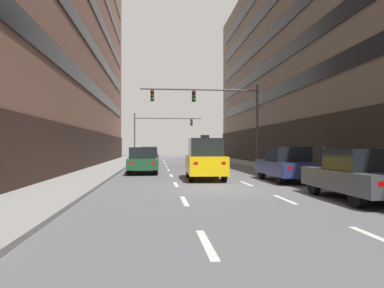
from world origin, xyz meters
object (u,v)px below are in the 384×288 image
Objects in this scene: car_driving_1 at (142,161)px; car_parked_2 at (287,164)px; car_parked_1 at (358,175)px; car_driving_2 at (149,157)px; car_driving_0 at (149,154)px; traffic_signal_0 at (217,107)px; traffic_signal_1 at (156,128)px; taxi_driving_3 at (205,159)px; pedestrian_0 at (324,159)px.

car_driving_1 is 9.53m from car_parked_2.
car_parked_1 is at bearing -90.00° from car_parked_2.
car_parked_1 reaches higher than car_driving_2.
car_parked_1 is (7.30, -29.50, -0.02)m from car_driving_0.
car_driving_0 is at bearing 113.01° from traffic_signal_0.
car_driving_0 is 17.22m from car_driving_1.
car_parked_2 is at bearing -72.54° from car_driving_0.
car_driving_2 is 13.44m from traffic_signal_1.
car_driving_0 is 7.38m from traffic_signal_1.
traffic_signal_1 is at bearing 103.75° from traffic_signal_0.
car_parked_1 is at bearing -58.90° from car_driving_1.
taxi_driving_3 reaches higher than car_driving_2.
car_driving_1 is 5.68m from taxi_driving_3.
car_driving_1 is 0.50× the size of traffic_signal_0.
car_driving_0 reaches higher than car_parked_1.
traffic_signal_1 is (-6.55, 29.73, 3.38)m from car_parked_2.
car_parked_1 is (3.92, -7.79, -0.26)m from taxi_driving_3.
traffic_signal_1 is (-6.55, 36.01, 3.40)m from car_parked_1.
traffic_signal_0 is (5.65, 4.15, 3.99)m from car_driving_1.
traffic_signal_0 is 10.20m from pedestrian_0.
traffic_signal_1 is at bearing 100.30° from car_parked_1.
car_parked_1 is (7.41, -12.28, -0.01)m from car_driving_1.
taxi_driving_3 is 9.66m from traffic_signal_0.
pedestrian_0 reaches higher than car_driving_2.
car_driving_0 is 1.01× the size of taxi_driving_3.
traffic_signal_0 reaches higher than car_driving_2.
car_driving_2 is 2.76× the size of pedestrian_0.
traffic_signal_0 is at bearing 36.31° from car_driving_1.
car_parked_2 is 3.47m from pedestrian_0.
traffic_signal_0 is at bearing 96.09° from car_parked_1.
car_parked_2 reaches higher than car_driving_2.
traffic_signal_0 is 5.99× the size of pedestrian_0.
taxi_driving_3 is at bearing -176.71° from pedestrian_0.
car_parked_1 is at bearing -72.66° from car_driving_2.
car_driving_1 is 1.00× the size of car_parked_2.
pedestrian_0 is at bearing -60.56° from traffic_signal_0.
car_driving_0 is at bearing 107.46° from car_parked_2.
taxi_driving_3 is at bearing -84.69° from traffic_signal_1.
car_parked_1 is at bearing -109.51° from pedestrian_0.
car_driving_2 is at bearing 107.34° from car_parked_1.
car_driving_1 reaches higher than car_parked_1.
car_parked_1 is 0.97× the size of car_parked_2.
pedestrian_0 is (6.83, 0.39, -0.06)m from taxi_driving_3.
traffic_signal_1 reaches higher than car_parked_2.
taxi_driving_3 is at bearing 116.73° from car_parked_1.
car_driving_0 is 6.46m from car_driving_2.
traffic_signal_0 is at bearing 119.44° from pedestrian_0.
car_driving_1 is at bearing 141.00° from car_parked_2.
traffic_signal_0 reaches higher than taxi_driving_3.
car_driving_1 is 8.07m from traffic_signal_0.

